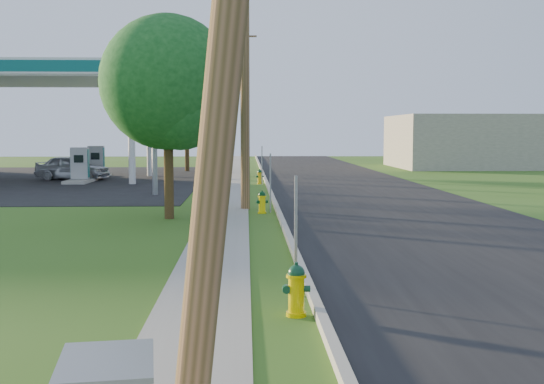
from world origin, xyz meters
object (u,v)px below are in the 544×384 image
object	(u,v)px
tree_lot	(188,101)
tree_verge	(171,88)
fuel_pump_se	(96,166)
hydrant_near	(296,290)
utility_pole_mid	(245,67)
fuel_pump_ne	(80,169)
price_pylon	(153,68)
hydrant_mid	(262,202)
utility_pole_far	(245,98)
car_silver	(73,168)
hydrant_far	(260,177)

from	to	relation	value
tree_lot	tree_verge	bearing A→B (deg)	-86.33
fuel_pump_se	hydrant_near	world-z (taller)	fuel_pump_se
utility_pole_mid	fuel_pump_se	world-z (taller)	utility_pole_mid
tree_verge	hydrant_near	distance (m)	12.42
fuel_pump_se	tree_lot	bearing A→B (deg)	52.75
fuel_pump_ne	price_pylon	bearing A→B (deg)	-56.31
fuel_pump_ne	hydrant_mid	distance (m)	17.11
utility_pole_far	hydrant_mid	size ratio (longest dim) A/B	12.31
tree_lot	hydrant_mid	size ratio (longest dim) A/B	9.71
hydrant_mid	car_silver	xyz separation A→B (m)	(-10.37, 16.27, 0.33)
hydrant_mid	fuel_pump_se	bearing A→B (deg)	117.40
fuel_pump_se	price_pylon	bearing A→B (deg)	-66.50
utility_pole_far	fuel_pump_ne	size ratio (longest dim) A/B	2.97
tree_lot	utility_pole_far	bearing A→B (deg)	-54.12
price_pylon	hydrant_far	world-z (taller)	price_pylon
price_pylon	hydrant_mid	xyz separation A→B (m)	(4.46, -6.75, -5.06)
price_pylon	hydrant_mid	world-z (taller)	price_pylon
fuel_pump_ne	utility_pole_far	bearing A→B (deg)	29.33
tree_verge	hydrant_far	distance (m)	15.03
utility_pole_mid	fuel_pump_se	bearing A→B (deg)	117.63
price_pylon	hydrant_far	size ratio (longest dim) A/B	8.66
price_pylon	utility_pole_mid	bearing A→B (deg)	-54.66
utility_pole_mid	utility_pole_far	size ratio (longest dim) A/B	1.03
hydrant_near	car_silver	size ratio (longest dim) A/B	0.19
price_pylon	car_silver	bearing A→B (deg)	121.83
utility_pole_far	car_silver	size ratio (longest dim) A/B	2.28
fuel_pump_se	hydrant_far	world-z (taller)	fuel_pump_se
hydrant_near	hydrant_mid	world-z (taller)	hydrant_near
utility_pole_mid	hydrant_far	world-z (taller)	utility_pole_mid
fuel_pump_se	tree_lot	size ratio (longest dim) A/B	0.43
utility_pole_far	tree_verge	size ratio (longest dim) A/B	1.50
fuel_pump_se	tree_verge	bearing A→B (deg)	-71.39
tree_verge	tree_lot	size ratio (longest dim) A/B	0.85
tree_verge	car_silver	bearing A→B (deg)	113.08
price_pylon	car_silver	distance (m)	12.16
tree_lot	hydrant_far	bearing A→B (deg)	-68.31
car_silver	fuel_pump_ne	bearing A→B (deg)	-139.62
price_pylon	car_silver	xyz separation A→B (m)	(-5.91, 9.52, -4.72)
utility_pole_mid	utility_pole_far	bearing A→B (deg)	90.00
tree_verge	hydrant_mid	size ratio (longest dim) A/B	8.22
fuel_pump_se	hydrant_far	distance (m)	11.04
fuel_pump_ne	tree_lot	distance (m)	12.29
hydrant_near	hydrant_mid	xyz separation A→B (m)	(-0.20, 12.82, -0.02)
utility_pole_far	car_silver	distance (m)	11.04
tree_lot	price_pylon	bearing A→B (deg)	-89.78
utility_pole_mid	fuel_pump_se	size ratio (longest dim) A/B	3.06
utility_pole_far	fuel_pump_ne	bearing A→B (deg)	-150.67
tree_lot	car_silver	size ratio (longest dim) A/B	1.80
hydrant_mid	utility_pole_mid	bearing A→B (deg)	114.14
fuel_pump_ne	fuel_pump_se	xyz separation A→B (m)	(0.00, 4.00, 0.00)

